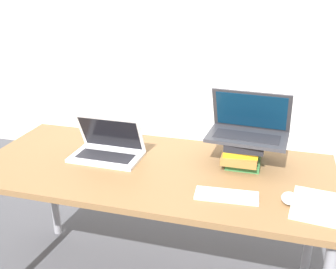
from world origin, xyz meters
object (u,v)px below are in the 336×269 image
(wireless_keyboard, at_px, (227,195))
(notepad, at_px, (316,206))
(mouse, at_px, (289,198))
(book_stack, at_px, (243,150))
(laptop_on_books, at_px, (248,128))
(laptop_left, at_px, (108,149))

(wireless_keyboard, distance_m, notepad, 0.36)
(notepad, bearing_deg, mouse, 173.73)
(book_stack, relative_size, laptop_on_books, 0.68)
(mouse, xyz_separation_m, notepad, (0.10, -0.01, -0.01))
(notepad, bearing_deg, laptop_left, 167.94)
(wireless_keyboard, bearing_deg, notepad, 3.40)
(laptop_on_books, relative_size, notepad, 1.39)
(laptop_on_books, distance_m, wireless_keyboard, 0.40)
(laptop_left, relative_size, notepad, 1.26)
(mouse, bearing_deg, notepad, -6.27)
(wireless_keyboard, bearing_deg, laptop_left, 159.93)
(laptop_left, height_order, mouse, laptop_left)
(laptop_left, relative_size, laptop_on_books, 0.91)
(laptop_on_books, relative_size, wireless_keyboard, 1.44)
(laptop_left, xyz_separation_m, notepad, (1.01, -0.22, -0.04))
(mouse, bearing_deg, book_stack, 125.60)
(book_stack, height_order, wireless_keyboard, book_stack)
(laptop_on_books, bearing_deg, wireless_keyboard, -97.50)
(laptop_left, distance_m, wireless_keyboard, 0.69)
(laptop_on_books, distance_m, notepad, 0.49)
(laptop_on_books, height_order, mouse, laptop_on_books)
(book_stack, distance_m, wireless_keyboard, 0.36)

